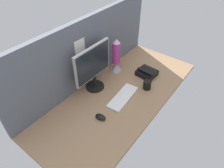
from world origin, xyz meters
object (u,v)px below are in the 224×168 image
at_px(keyboard, 123,97).
at_px(mug_black_travel, 147,85).
at_px(monitor, 93,66).
at_px(mouse, 101,117).
at_px(desk_phone, 147,73).
at_px(lava_lamp, 116,58).

relative_size(keyboard, mug_black_travel, 4.22).
xyz_separation_m(monitor, keyboard, (0.04, -0.31, -0.24)).
relative_size(monitor, mouse, 4.65).
distance_m(monitor, desk_phone, 0.61).
bearing_deg(mug_black_travel, desk_phone, 30.84).
height_order(mug_black_travel, desk_phone, same).
xyz_separation_m(lava_lamp, desk_phone, (0.13, -0.31, -0.13)).
bearing_deg(desk_phone, lava_lamp, 112.20).
relative_size(keyboard, lava_lamp, 0.99).
height_order(keyboard, desk_phone, desk_phone).
bearing_deg(monitor, mug_black_travel, -55.13).
height_order(monitor, mouse, monitor).
bearing_deg(monitor, desk_phone, -33.30).
relative_size(keyboard, mouse, 3.85).
xyz_separation_m(mug_black_travel, lava_lamp, (0.06, 0.42, 0.11)).
xyz_separation_m(keyboard, mug_black_travel, (0.25, -0.11, 0.03)).
height_order(lava_lamp, desk_phone, lava_lamp).
distance_m(mug_black_travel, lava_lamp, 0.44).
bearing_deg(keyboard, monitor, 92.41).
xyz_separation_m(mug_black_travel, desk_phone, (0.18, 0.11, -0.01)).
bearing_deg(desk_phone, monitor, 146.70).
height_order(monitor, keyboard, monitor).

